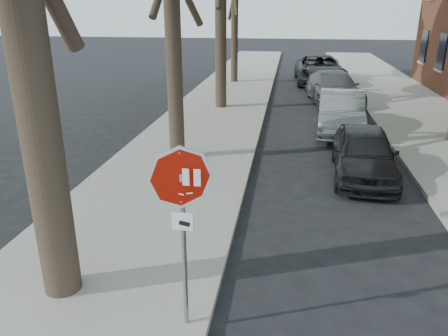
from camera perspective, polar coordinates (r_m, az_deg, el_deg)
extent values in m
plane|color=black|center=(6.50, 1.59, -20.88)|extent=(120.00, 120.00, 0.00)
cube|color=gray|center=(17.64, -1.73, 6.50)|extent=(4.00, 55.00, 0.12)
cube|color=gray|center=(18.21, 25.73, 4.92)|extent=(4.00, 55.00, 0.12)
cube|color=#9E9384|center=(17.40, 4.97, 6.26)|extent=(0.12, 55.00, 0.13)
cube|color=#9E9384|center=(17.70, 19.38, 5.42)|extent=(0.12, 55.00, 0.13)
cylinder|color=gray|center=(5.77, -5.27, -9.45)|extent=(0.06, 0.06, 2.60)
cube|color=#99999E|center=(5.36, -5.66, -1.23)|extent=(0.05, 0.06, 0.10)
cylinder|color=#99999E|center=(5.35, -5.66, -1.24)|extent=(0.76, 0.32, 0.82)
cylinder|color=white|center=(5.34, -5.70, -1.30)|extent=(0.76, 0.32, 0.82)
cylinder|color=red|center=(5.34, -5.71, -1.31)|extent=(0.68, 0.29, 0.74)
cube|color=white|center=(5.37, -7.92, -1.03)|extent=(0.08, 0.00, 0.22)
cube|color=white|center=(5.34, -6.48, -1.12)|extent=(0.08, 0.00, 0.22)
cube|color=white|center=(5.30, -5.02, -1.20)|extent=(0.08, 0.00, 0.22)
cube|color=white|center=(5.27, -3.53, -1.29)|extent=(0.08, 0.00, 0.22)
cube|color=silver|center=(5.43, -6.81, -3.16)|extent=(0.08, 0.00, 0.03)
cube|color=silver|center=(5.41, -5.67, -3.43)|extent=(0.08, 0.00, 0.03)
cube|color=silver|center=(5.37, -4.54, -3.31)|extent=(0.08, 0.00, 0.03)
cube|color=white|center=(5.60, -5.47, -6.99)|extent=(0.28, 0.02, 0.24)
cube|color=black|center=(5.59, -5.19, -7.25)|extent=(0.15, 0.00, 0.08)
cylinder|color=black|center=(26.06, 1.42, 21.10)|extent=(0.40, 0.40, 9.00)
imported|color=black|center=(12.09, 17.83, 1.93)|extent=(1.78, 3.97, 1.32)
imported|color=gray|center=(16.28, 15.03, 7.02)|extent=(1.84, 4.46, 1.44)
imported|color=#515156|center=(21.17, 14.14, 10.09)|extent=(2.69, 5.25, 1.46)
imported|color=black|center=(26.76, 12.38, 12.44)|extent=(2.91, 5.91, 1.61)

